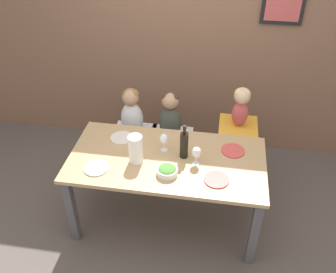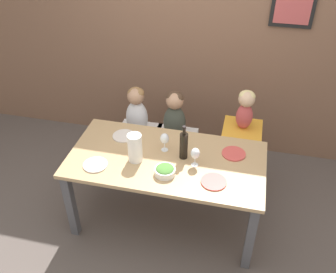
{
  "view_description": "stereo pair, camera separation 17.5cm",
  "coord_description": "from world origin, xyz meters",
  "px_view_note": "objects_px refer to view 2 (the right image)",
  "views": [
    {
      "loc": [
        0.4,
        -2.41,
        2.76
      ],
      "look_at": [
        0.0,
        0.06,
        0.92
      ],
      "focal_mm": 40.0,
      "sensor_mm": 36.0,
      "label": 1
    },
    {
      "loc": [
        0.57,
        -2.37,
        2.76
      ],
      "look_at": [
        0.0,
        0.06,
        0.92
      ],
      "focal_mm": 40.0,
      "sensor_mm": 36.0,
      "label": 2
    }
  ],
  "objects_px": {
    "paper_towel_roll": "(135,148)",
    "dinner_plate_back_left": "(124,136)",
    "chair_far_left": "(138,137)",
    "chair_right_highchair": "(241,139)",
    "person_child_left": "(137,110)",
    "chair_far_center": "(174,143)",
    "person_baby_right": "(246,107)",
    "salad_bowl_large": "(165,170)",
    "person_child_center": "(175,115)",
    "dinner_plate_front_left": "(95,165)",
    "wine_glass_near": "(195,154)",
    "wine_glass_far": "(165,139)",
    "dinner_plate_front_right": "(214,182)",
    "wine_bottle": "(184,145)",
    "dinner_plate_back_right": "(234,154)"
  },
  "relations": [
    {
      "from": "person_child_center",
      "to": "dinner_plate_front_left",
      "type": "bearing_deg",
      "value": -117.78
    },
    {
      "from": "dinner_plate_front_right",
      "to": "chair_right_highchair",
      "type": "bearing_deg",
      "value": 79.13
    },
    {
      "from": "dinner_plate_front_left",
      "to": "chair_far_center",
      "type": "bearing_deg",
      "value": 62.19
    },
    {
      "from": "chair_far_left",
      "to": "person_child_center",
      "type": "height_order",
      "value": "person_child_center"
    },
    {
      "from": "person_child_center",
      "to": "person_child_left",
      "type": "bearing_deg",
      "value": 180.0
    },
    {
      "from": "chair_far_center",
      "to": "salad_bowl_large",
      "type": "bearing_deg",
      "value": -82.73
    },
    {
      "from": "chair_far_left",
      "to": "wine_glass_far",
      "type": "relative_size",
      "value": 2.69
    },
    {
      "from": "chair_far_left",
      "to": "person_baby_right",
      "type": "relative_size",
      "value": 1.17
    },
    {
      "from": "chair_far_left",
      "to": "chair_far_center",
      "type": "bearing_deg",
      "value": 0.0
    },
    {
      "from": "wine_glass_near",
      "to": "chair_far_left",
      "type": "bearing_deg",
      "value": 135.43
    },
    {
      "from": "chair_far_center",
      "to": "paper_towel_roll",
      "type": "height_order",
      "value": "paper_towel_roll"
    },
    {
      "from": "wine_bottle",
      "to": "salad_bowl_large",
      "type": "relative_size",
      "value": 1.86
    },
    {
      "from": "chair_far_center",
      "to": "person_baby_right",
      "type": "relative_size",
      "value": 1.17
    },
    {
      "from": "wine_glass_near",
      "to": "dinner_plate_back_left",
      "type": "xyz_separation_m",
      "value": [
        -0.7,
        0.25,
        -0.11
      ]
    },
    {
      "from": "chair_far_left",
      "to": "paper_towel_roll",
      "type": "bearing_deg",
      "value": -73.42
    },
    {
      "from": "chair_far_left",
      "to": "chair_right_highchair",
      "type": "bearing_deg",
      "value": 0.0
    },
    {
      "from": "dinner_plate_back_right",
      "to": "dinner_plate_front_right",
      "type": "height_order",
      "value": "same"
    },
    {
      "from": "paper_towel_roll",
      "to": "dinner_plate_back_left",
      "type": "relative_size",
      "value": 1.25
    },
    {
      "from": "salad_bowl_large",
      "to": "dinner_plate_back_left",
      "type": "relative_size",
      "value": 0.84
    },
    {
      "from": "paper_towel_roll",
      "to": "chair_right_highchair",
      "type": "bearing_deg",
      "value": 41.78
    },
    {
      "from": "chair_right_highchair",
      "to": "person_child_center",
      "type": "distance_m",
      "value": 0.7
    },
    {
      "from": "chair_far_center",
      "to": "wine_glass_near",
      "type": "distance_m",
      "value": 0.91
    },
    {
      "from": "wine_bottle",
      "to": "dinner_plate_front_left",
      "type": "relative_size",
      "value": 1.56
    },
    {
      "from": "chair_far_center",
      "to": "person_child_center",
      "type": "height_order",
      "value": "person_child_center"
    },
    {
      "from": "wine_glass_far",
      "to": "dinner_plate_front_left",
      "type": "xyz_separation_m",
      "value": [
        -0.51,
        -0.33,
        -0.11
      ]
    },
    {
      "from": "chair_right_highchair",
      "to": "person_child_left",
      "type": "xyz_separation_m",
      "value": [
        -1.07,
        0.0,
        0.18
      ]
    },
    {
      "from": "chair_far_left",
      "to": "wine_bottle",
      "type": "distance_m",
      "value": 0.99
    },
    {
      "from": "dinner_plate_back_left",
      "to": "person_child_left",
      "type": "bearing_deg",
      "value": 92.48
    },
    {
      "from": "dinner_plate_back_left",
      "to": "dinner_plate_front_left",
      "type": "bearing_deg",
      "value": -102.78
    },
    {
      "from": "person_baby_right",
      "to": "dinner_plate_front_left",
      "type": "distance_m",
      "value": 1.47
    },
    {
      "from": "dinner_plate_front_left",
      "to": "dinner_plate_front_right",
      "type": "bearing_deg",
      "value": 1.11
    },
    {
      "from": "person_child_left",
      "to": "paper_towel_roll",
      "type": "relative_size",
      "value": 2.06
    },
    {
      "from": "dinner_plate_back_left",
      "to": "wine_bottle",
      "type": "bearing_deg",
      "value": -15.93
    },
    {
      "from": "wine_glass_near",
      "to": "dinner_plate_front_right",
      "type": "xyz_separation_m",
      "value": [
        0.18,
        -0.17,
        -0.11
      ]
    },
    {
      "from": "salad_bowl_large",
      "to": "dinner_plate_back_right",
      "type": "distance_m",
      "value": 0.64
    },
    {
      "from": "person_child_center",
      "to": "dinner_plate_back_left",
      "type": "bearing_deg",
      "value": -129.03
    },
    {
      "from": "person_child_left",
      "to": "dinner_plate_front_left",
      "type": "xyz_separation_m",
      "value": [
        -0.08,
        -0.9,
        0.01
      ]
    },
    {
      "from": "person_child_left",
      "to": "dinner_plate_front_left",
      "type": "distance_m",
      "value": 0.9
    },
    {
      "from": "chair_far_center",
      "to": "chair_far_left",
      "type": "bearing_deg",
      "value": 180.0
    },
    {
      "from": "dinner_plate_back_right",
      "to": "person_child_left",
      "type": "bearing_deg",
      "value": 154.23
    },
    {
      "from": "dinner_plate_back_right",
      "to": "dinner_plate_back_left",
      "type": "bearing_deg",
      "value": 178.25
    },
    {
      "from": "chair_right_highchair",
      "to": "dinner_plate_back_right",
      "type": "xyz_separation_m",
      "value": [
        -0.05,
        -0.49,
        0.19
      ]
    },
    {
      "from": "person_child_left",
      "to": "wine_bottle",
      "type": "height_order",
      "value": "wine_bottle"
    },
    {
      "from": "paper_towel_roll",
      "to": "salad_bowl_large",
      "type": "distance_m",
      "value": 0.32
    },
    {
      "from": "wine_glass_far",
      "to": "dinner_plate_back_left",
      "type": "distance_m",
      "value": 0.44
    },
    {
      "from": "person_child_center",
      "to": "wine_glass_far",
      "type": "height_order",
      "value": "person_child_center"
    },
    {
      "from": "wine_glass_far",
      "to": "dinner_plate_front_left",
      "type": "bearing_deg",
      "value": -147.11
    },
    {
      "from": "person_baby_right",
      "to": "wine_glass_far",
      "type": "xyz_separation_m",
      "value": [
        -0.64,
        -0.57,
        -0.06
      ]
    },
    {
      "from": "salad_bowl_large",
      "to": "dinner_plate_front_right",
      "type": "relative_size",
      "value": 0.84
    },
    {
      "from": "paper_towel_roll",
      "to": "dinner_plate_front_left",
      "type": "bearing_deg",
      "value": -154.66
    }
  ]
}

